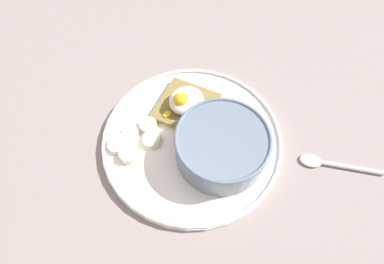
% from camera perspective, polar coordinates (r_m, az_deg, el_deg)
% --- Properties ---
extents(ground_plane, '(1.20, 1.20, 0.02)m').
position_cam_1_polar(ground_plane, '(0.52, -0.00, -2.21)').
color(ground_plane, gray).
rests_on(ground_plane, ground).
extents(plate, '(0.30, 0.30, 0.02)m').
position_cam_1_polar(plate, '(0.51, -0.00, -1.26)').
color(plate, white).
rests_on(plate, ground_plane).
extents(oatmeal_bowl, '(0.15, 0.15, 0.06)m').
position_cam_1_polar(oatmeal_bowl, '(0.47, 5.67, -2.63)').
color(oatmeal_bowl, slate).
rests_on(oatmeal_bowl, plate).
extents(toast_slice, '(0.13, 0.13, 0.01)m').
position_cam_1_polar(toast_slice, '(0.53, -1.05, 4.81)').
color(toast_slice, olive).
rests_on(toast_slice, plate).
extents(poached_egg, '(0.08, 0.06, 0.04)m').
position_cam_1_polar(poached_egg, '(0.51, -1.28, 6.03)').
color(poached_egg, white).
rests_on(poached_egg, toast_slice).
extents(banana_slice_front, '(0.04, 0.04, 0.02)m').
position_cam_1_polar(banana_slice_front, '(0.50, -7.61, -1.39)').
color(banana_slice_front, '#F5F0C1').
rests_on(banana_slice_front, plate).
extents(banana_slice_left, '(0.03, 0.03, 0.02)m').
position_cam_1_polar(banana_slice_left, '(0.49, -11.94, -4.23)').
color(banana_slice_left, '#EEE8C5').
rests_on(banana_slice_left, plate).
extents(banana_slice_back, '(0.04, 0.04, 0.01)m').
position_cam_1_polar(banana_slice_back, '(0.52, -11.63, -0.30)').
color(banana_slice_back, beige).
rests_on(banana_slice_back, plate).
extents(banana_slice_right, '(0.03, 0.03, 0.01)m').
position_cam_1_polar(banana_slice_right, '(0.52, -8.30, 1.15)').
color(banana_slice_right, beige).
rests_on(banana_slice_right, plate).
extents(banana_slice_inner, '(0.05, 0.05, 0.01)m').
position_cam_1_polar(banana_slice_inner, '(0.51, -13.84, -2.23)').
color(banana_slice_inner, beige).
rests_on(banana_slice_inner, plate).
extents(spoon, '(0.09, 0.12, 0.01)m').
position_cam_1_polar(spoon, '(0.54, 24.85, -5.54)').
color(spoon, silver).
rests_on(spoon, ground_plane).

